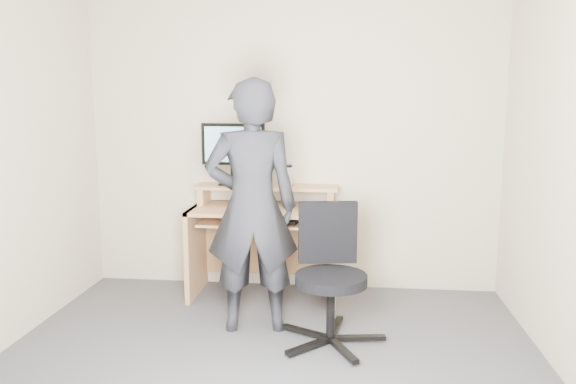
% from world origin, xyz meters
% --- Properties ---
extents(ground, '(3.50, 3.50, 0.00)m').
position_xyz_m(ground, '(0.00, 0.00, 0.00)').
color(ground, '#59585E').
rests_on(ground, ground).
extents(back_wall, '(3.50, 0.02, 2.50)m').
position_xyz_m(back_wall, '(0.00, 1.75, 1.25)').
color(back_wall, '#BEB097').
rests_on(back_wall, ground).
extents(desk, '(1.20, 0.60, 0.91)m').
position_xyz_m(desk, '(-0.20, 1.53, 0.55)').
color(desk, tan).
rests_on(desk, ground).
extents(monitor, '(0.55, 0.15, 0.52)m').
position_xyz_m(monitor, '(-0.48, 1.61, 1.22)').
color(monitor, black).
rests_on(monitor, desk).
extents(external_drive, '(0.11, 0.15, 0.20)m').
position_xyz_m(external_drive, '(-0.22, 1.64, 1.01)').
color(external_drive, black).
rests_on(external_drive, desk).
extents(travel_mug, '(0.09, 0.09, 0.16)m').
position_xyz_m(travel_mug, '(-0.02, 1.58, 0.99)').
color(travel_mug, '#B9B8BD').
rests_on(travel_mug, desk).
extents(smartphone, '(0.10, 0.14, 0.01)m').
position_xyz_m(smartphone, '(-0.02, 1.56, 0.92)').
color(smartphone, black).
rests_on(smartphone, desk).
extents(charger, '(0.05, 0.05, 0.03)m').
position_xyz_m(charger, '(-0.52, 1.53, 0.93)').
color(charger, black).
rests_on(charger, desk).
extents(headphones, '(0.20, 0.20, 0.06)m').
position_xyz_m(headphones, '(-0.35, 1.63, 0.92)').
color(headphones, silver).
rests_on(headphones, desk).
extents(keyboard, '(0.48, 0.24, 0.03)m').
position_xyz_m(keyboard, '(-0.14, 1.36, 0.67)').
color(keyboard, black).
rests_on(keyboard, desk).
extents(mouse, '(0.10, 0.07, 0.04)m').
position_xyz_m(mouse, '(0.15, 1.35, 0.77)').
color(mouse, black).
rests_on(mouse, desk).
extents(office_chair, '(0.72, 0.72, 0.91)m').
position_xyz_m(office_chair, '(0.37, 0.63, 0.50)').
color(office_chair, black).
rests_on(office_chair, ground).
extents(person, '(0.71, 0.53, 1.77)m').
position_xyz_m(person, '(-0.18, 0.77, 0.89)').
color(person, black).
rests_on(person, ground).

